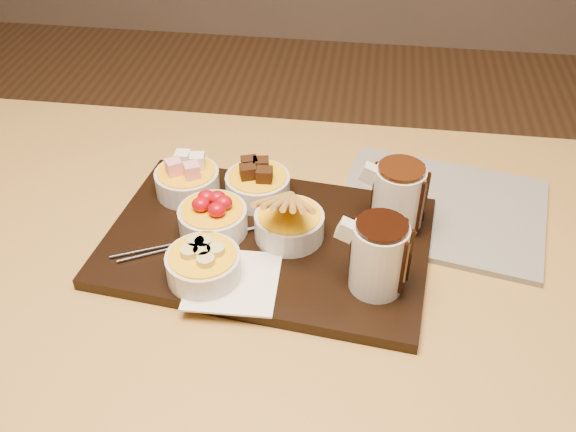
# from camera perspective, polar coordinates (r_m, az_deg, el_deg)

# --- Properties ---
(dining_table) EXTENTS (1.20, 0.80, 0.75)m
(dining_table) POSITION_cam_1_polar(r_m,az_deg,el_deg) (0.99, -3.32, -8.13)
(dining_table) COLOR #B28942
(dining_table) RESTS_ON ground
(serving_board) EXTENTS (0.49, 0.35, 0.02)m
(serving_board) POSITION_cam_1_polar(r_m,az_deg,el_deg) (0.93, -1.82, -2.28)
(serving_board) COLOR black
(serving_board) RESTS_ON dining_table
(napkin) EXTENTS (0.12, 0.12, 0.00)m
(napkin) POSITION_cam_1_polar(r_m,az_deg,el_deg) (0.86, -4.91, -5.77)
(napkin) COLOR white
(napkin) RESTS_ON serving_board
(bowl_marshmallows) EXTENTS (0.10, 0.10, 0.04)m
(bowl_marshmallows) POSITION_cam_1_polar(r_m,az_deg,el_deg) (1.01, -8.92, 3.00)
(bowl_marshmallows) COLOR beige
(bowl_marshmallows) RESTS_ON serving_board
(bowl_cake) EXTENTS (0.10, 0.10, 0.04)m
(bowl_cake) POSITION_cam_1_polar(r_m,az_deg,el_deg) (0.99, -2.70, 2.62)
(bowl_cake) COLOR beige
(bowl_cake) RESTS_ON serving_board
(bowl_strawberries) EXTENTS (0.10, 0.10, 0.04)m
(bowl_strawberries) POSITION_cam_1_polar(r_m,az_deg,el_deg) (0.93, -6.68, -0.38)
(bowl_strawberries) COLOR beige
(bowl_strawberries) RESTS_ON serving_board
(bowl_biscotti) EXTENTS (0.10, 0.10, 0.04)m
(bowl_biscotti) POSITION_cam_1_polar(r_m,az_deg,el_deg) (0.92, 0.11, -0.86)
(bowl_biscotti) COLOR beige
(bowl_biscotti) RESTS_ON serving_board
(bowl_bananas) EXTENTS (0.10, 0.10, 0.04)m
(bowl_bananas) POSITION_cam_1_polar(r_m,az_deg,el_deg) (0.86, -7.51, -4.46)
(bowl_bananas) COLOR beige
(bowl_bananas) RESTS_ON serving_board
(pitcher_dark_chocolate) EXTENTS (0.08, 0.08, 0.10)m
(pitcher_dark_chocolate) POSITION_cam_1_polar(r_m,az_deg,el_deg) (0.83, 8.04, -3.67)
(pitcher_dark_chocolate) COLOR silver
(pitcher_dark_chocolate) RESTS_ON serving_board
(pitcher_milk_chocolate) EXTENTS (0.08, 0.08, 0.10)m
(pitcher_milk_chocolate) POSITION_cam_1_polar(r_m,az_deg,el_deg) (0.93, 9.73, 1.50)
(pitcher_milk_chocolate) COLOR silver
(pitcher_milk_chocolate) RESTS_ON serving_board
(fondue_skewers) EXTENTS (0.14, 0.25, 0.01)m
(fondue_skewers) POSITION_cam_1_polar(r_m,az_deg,el_deg) (0.93, -7.70, -1.97)
(fondue_skewers) COLOR silver
(fondue_skewers) RESTS_ON serving_board
(newspaper) EXTENTS (0.36, 0.31, 0.01)m
(newspaper) POSITION_cam_1_polar(r_m,az_deg,el_deg) (1.03, 13.38, 0.67)
(newspaper) COLOR beige
(newspaper) RESTS_ON dining_table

